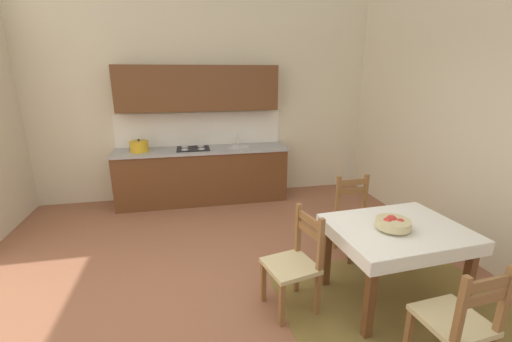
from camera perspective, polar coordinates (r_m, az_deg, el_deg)
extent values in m
cube|color=#935B42|center=(3.49, -3.86, -21.21)|extent=(6.16, 6.44, 0.10)
cube|color=beige|center=(5.74, -8.70, 15.62)|extent=(6.16, 0.12, 4.03)
cube|color=olive|center=(3.60, 22.69, -20.29)|extent=(2.10, 1.60, 0.01)
cube|color=brown|center=(5.61, -9.08, -0.87)|extent=(2.74, 0.60, 0.86)
cube|color=#9E9EA3|center=(5.48, -9.29, 3.59)|extent=(2.77, 0.63, 0.04)
cube|color=white|center=(5.73, -9.58, 7.13)|extent=(2.74, 0.01, 0.55)
cube|color=brown|center=(5.49, -9.84, 13.82)|extent=(2.52, 0.34, 0.70)
cube|color=black|center=(5.48, -8.74, -5.54)|extent=(2.70, 0.02, 0.09)
cylinder|color=silver|center=(5.55, -2.92, 4.10)|extent=(0.34, 0.34, 0.02)
cylinder|color=silver|center=(5.66, -3.16, 5.53)|extent=(0.02, 0.02, 0.22)
cube|color=black|center=(5.48, -10.74, 3.80)|extent=(0.52, 0.42, 0.01)
cylinder|color=silver|center=(5.38, -12.10, 3.61)|extent=(0.11, 0.11, 0.01)
cylinder|color=silver|center=(5.39, -9.33, 3.77)|extent=(0.11, 0.11, 0.01)
cylinder|color=silver|center=(5.58, -12.11, 4.06)|extent=(0.11, 0.11, 0.01)
cylinder|color=silver|center=(5.58, -9.44, 4.21)|extent=(0.11, 0.11, 0.01)
cylinder|color=gold|center=(5.50, -19.37, 3.91)|extent=(0.28, 0.28, 0.15)
cylinder|color=gold|center=(5.48, -19.46, 4.78)|extent=(0.29, 0.29, 0.02)
sphere|color=black|center=(5.48, -19.48, 5.04)|extent=(0.04, 0.04, 0.04)
cube|color=brown|center=(3.30, 23.14, -8.98)|extent=(1.16, 0.92, 0.02)
cube|color=brown|center=(2.97, 18.93, -19.93)|extent=(0.07, 0.07, 0.73)
cube|color=brown|center=(3.56, 32.64, -15.24)|extent=(0.07, 0.07, 0.73)
cube|color=brown|center=(3.49, 12.06, -13.48)|extent=(0.07, 0.07, 0.73)
cube|color=brown|center=(4.01, 24.90, -10.61)|extent=(0.07, 0.07, 0.73)
cube|color=white|center=(3.30, 23.16, -8.78)|extent=(1.22, 0.98, 0.00)
cube|color=white|center=(3.03, 28.44, -13.11)|extent=(1.16, 0.08, 0.12)
cube|color=white|center=(3.65, 18.65, -6.89)|extent=(1.16, 0.08, 0.12)
cube|color=white|center=(3.01, 14.13, -11.62)|extent=(0.07, 0.91, 0.12)
cube|color=white|center=(3.70, 30.22, -8.05)|extent=(0.07, 0.91, 0.12)
cube|color=#D1BC89|center=(4.09, 17.02, -8.12)|extent=(0.43, 0.43, 0.04)
cube|color=olive|center=(4.14, 20.20, -11.58)|extent=(0.04, 0.04, 0.41)
cube|color=olive|center=(3.97, 15.73, -12.44)|extent=(0.04, 0.04, 0.41)
cube|color=olive|center=(4.31, 17.97, -6.44)|extent=(0.04, 0.04, 0.93)
cube|color=olive|center=(4.14, 13.65, -7.02)|extent=(0.04, 0.04, 0.93)
cube|color=olive|center=(4.09, 16.27, -1.84)|extent=(0.32, 0.03, 0.07)
cube|color=olive|center=(4.13, 16.15, -3.24)|extent=(0.32, 0.03, 0.07)
cube|color=#D1BC89|center=(3.10, 5.90, -15.87)|extent=(0.50, 0.50, 0.04)
cube|color=olive|center=(3.03, 4.43, -21.93)|extent=(0.05, 0.05, 0.41)
cube|color=olive|center=(3.28, 1.25, -18.43)|extent=(0.05, 0.05, 0.41)
cube|color=olive|center=(3.04, 10.75, -16.03)|extent=(0.05, 0.05, 0.93)
cube|color=olive|center=(3.29, 7.08, -13.09)|extent=(0.05, 0.05, 0.93)
cube|color=olive|center=(2.99, 9.15, -8.27)|extent=(0.09, 0.32, 0.07)
cube|color=olive|center=(3.03, 9.05, -10.08)|extent=(0.09, 0.32, 0.07)
cube|color=#D1BC89|center=(2.89, 30.60, -21.12)|extent=(0.46, 0.46, 0.04)
cube|color=olive|center=(3.01, 24.66, -23.98)|extent=(0.05, 0.05, 0.41)
cube|color=olive|center=(3.22, 29.85, -21.70)|extent=(0.05, 0.05, 0.41)
cube|color=olive|center=(2.66, 30.89, -23.70)|extent=(0.05, 0.05, 0.93)
cube|color=olive|center=(2.90, 36.04, -20.99)|extent=(0.05, 0.05, 0.93)
cube|color=olive|center=(2.58, 34.97, -15.58)|extent=(0.32, 0.05, 0.07)
cube|color=olive|center=(2.63, 34.58, -17.56)|extent=(0.32, 0.05, 0.07)
cylinder|color=beige|center=(3.21, 22.36, -9.08)|extent=(0.17, 0.17, 0.02)
cylinder|color=beige|center=(3.19, 22.45, -8.32)|extent=(0.30, 0.30, 0.07)
sphere|color=red|center=(3.17, 21.61, -8.21)|extent=(0.09, 0.09, 0.09)
sphere|color=red|center=(3.21, 23.48, -8.21)|extent=(0.08, 0.08, 0.08)
sphere|color=red|center=(3.21, 22.18, -7.87)|extent=(0.10, 0.10, 0.10)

